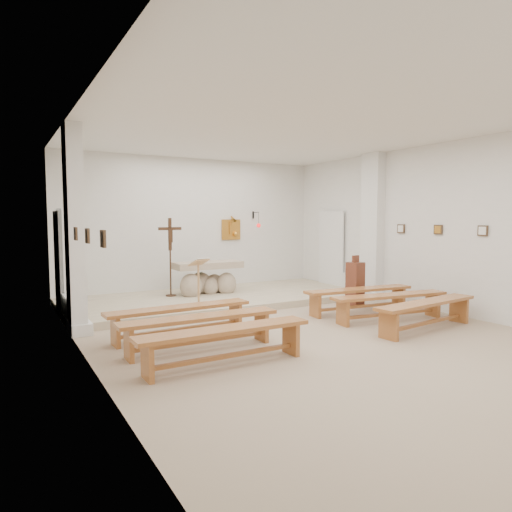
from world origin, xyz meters
TOP-DOWN VIEW (x-y plane):
  - ground at (0.00, 0.00)m, footprint 7.00×10.00m
  - wall_left at (-3.49, 0.00)m, footprint 0.02×10.00m
  - wall_right at (3.49, 0.00)m, footprint 0.02×10.00m
  - wall_back at (0.00, 4.99)m, footprint 7.00×0.02m
  - ceiling at (0.00, 0.00)m, footprint 7.00×10.00m
  - sanctuary_platform at (0.00, 3.50)m, footprint 6.98×3.00m
  - pilaster_left at (-3.37, 2.00)m, footprint 0.26×0.55m
  - pilaster_right at (3.37, 2.00)m, footprint 0.26×0.55m
  - gold_wall_relief at (1.05, 4.96)m, footprint 0.55×0.04m
  - sanctuary_lamp at (1.75, 4.71)m, footprint 0.11×0.36m
  - station_frame_left_front at (-3.47, -0.80)m, footprint 0.03×0.20m
  - station_frame_left_mid at (-3.47, 0.20)m, footprint 0.03×0.20m
  - station_frame_left_rear at (-3.47, 1.20)m, footprint 0.03×0.20m
  - station_frame_right_front at (3.47, -0.80)m, footprint 0.03×0.20m
  - station_frame_right_mid at (3.47, 0.20)m, footprint 0.03×0.20m
  - station_frame_right_rear at (3.47, 1.20)m, footprint 0.03×0.20m
  - radiator_left at (-3.43, 2.70)m, footprint 0.10×0.85m
  - radiator_right at (3.43, 2.70)m, footprint 0.10×0.85m
  - altar at (-0.15, 3.86)m, footprint 1.64×0.75m
  - lectern at (-1.02, 2.29)m, footprint 0.44×0.40m
  - crucifix_stand at (-1.03, 3.96)m, footprint 0.55×0.24m
  - potted_plant at (-0.50, 3.94)m, footprint 0.64×0.63m
  - donation_pedestal at (2.34, 1.44)m, footprint 0.35×0.35m
  - bench_left_front at (-1.95, 0.88)m, footprint 2.44×0.48m
  - bench_right_front at (1.95, 0.88)m, footprint 2.46×0.62m
  - bench_left_second at (-1.95, 0.03)m, footprint 2.44×0.41m
  - bench_right_second at (1.95, 0.03)m, footprint 2.46×0.71m
  - bench_left_third at (-1.95, -0.82)m, footprint 2.43×0.41m
  - bench_right_third at (1.95, -0.82)m, footprint 2.46×0.67m

SIDE VIEW (x-z plane):
  - ground at x=0.00m, z-range 0.00..0.00m
  - sanctuary_platform at x=0.00m, z-range 0.00..0.15m
  - radiator_left at x=-3.43m, z-range 0.01..0.53m
  - radiator_right at x=3.43m, z-range 0.01..0.53m
  - bench_left_front at x=-1.95m, z-range 0.13..0.64m
  - bench_right_front at x=1.95m, z-range 0.13..0.64m
  - bench_left_second at x=-1.95m, z-range 0.13..0.64m
  - bench_right_second at x=1.95m, z-range 0.13..0.64m
  - bench_left_third at x=-1.95m, z-range 0.13..0.64m
  - bench_right_third at x=1.95m, z-range 0.13..0.64m
  - potted_plant at x=-0.50m, z-range 0.15..0.69m
  - altar at x=-0.15m, z-range 0.05..0.89m
  - donation_pedestal at x=2.34m, z-range -0.07..1.07m
  - lectern at x=-1.02m, z-range 0.14..1.17m
  - crucifix_stand at x=-1.03m, z-range 0.29..2.10m
  - gold_wall_relief at x=1.05m, z-range 1.38..1.92m
  - station_frame_left_front at x=-3.47m, z-range 1.62..1.82m
  - station_frame_left_mid at x=-3.47m, z-range 1.62..1.82m
  - station_frame_left_rear at x=-3.47m, z-range 1.62..1.82m
  - station_frame_right_front at x=3.47m, z-range 1.62..1.82m
  - station_frame_right_mid at x=3.47m, z-range 1.62..1.82m
  - station_frame_right_rear at x=3.47m, z-range 1.62..1.82m
  - wall_left at x=-3.49m, z-range 0.00..3.50m
  - wall_right at x=3.49m, z-range 0.00..3.50m
  - wall_back at x=0.00m, z-range 0.00..3.50m
  - pilaster_left at x=-3.37m, z-range 0.00..3.50m
  - pilaster_right at x=3.37m, z-range 0.00..3.50m
  - sanctuary_lamp at x=1.75m, z-range 1.59..2.03m
  - ceiling at x=0.00m, z-range 3.48..3.50m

